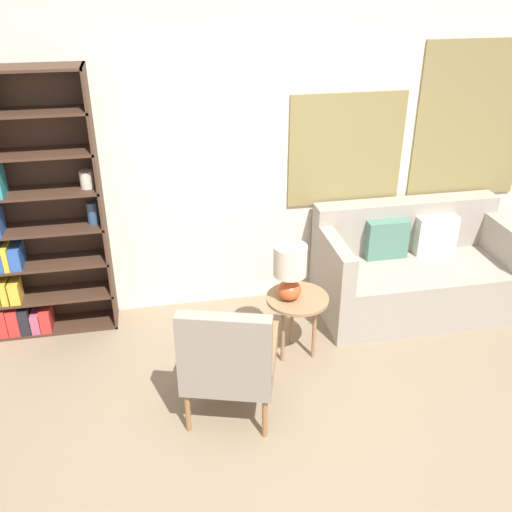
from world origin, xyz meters
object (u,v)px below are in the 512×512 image
object	(u,v)px
side_table	(297,304)
armchair	(228,358)
table_lamp	(290,268)
bookshelf	(22,220)
couch	(412,271)

from	to	relation	value
side_table	armchair	bearing A→B (deg)	-136.07
armchair	table_lamp	size ratio (longest dim) A/B	2.08
bookshelf	armchair	size ratio (longest dim) A/B	2.32
side_table	table_lamp	bearing A→B (deg)	-172.41
side_table	table_lamp	size ratio (longest dim) A/B	1.18
armchair	couch	distance (m)	2.07
couch	armchair	bearing A→B (deg)	-148.78
bookshelf	armchair	world-z (taller)	bookshelf
couch	side_table	size ratio (longest dim) A/B	3.16
armchair	bookshelf	bearing A→B (deg)	135.99
armchair	side_table	distance (m)	0.85
bookshelf	side_table	xyz separation A→B (m)	(1.98, -0.74, -0.53)
armchair	side_table	world-z (taller)	armchair
couch	table_lamp	bearing A→B (deg)	-158.06
armchair	side_table	bearing A→B (deg)	43.93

